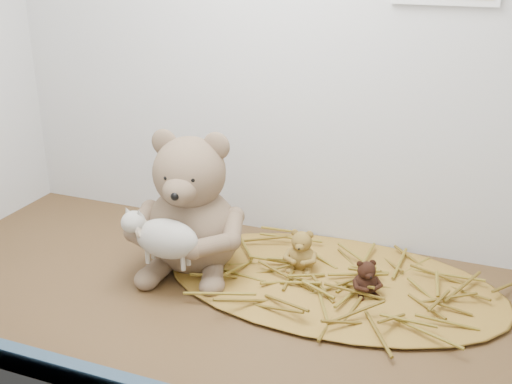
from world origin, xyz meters
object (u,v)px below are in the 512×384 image
at_px(toy_lamb, 167,239).
at_px(mini_teddy_tan, 302,248).
at_px(mini_teddy_brown, 366,276).
at_px(main_teddy, 192,202).

bearing_deg(toy_lamb, mini_teddy_tan, 37.51).
distance_m(toy_lamb, mini_teddy_brown, 0.35).
distance_m(main_teddy, mini_teddy_brown, 0.34).
xyz_separation_m(toy_lamb, mini_teddy_tan, (0.20, 0.15, -0.05)).
xyz_separation_m(main_teddy, mini_teddy_tan, (0.20, 0.06, -0.08)).
distance_m(main_teddy, toy_lamb, 0.10).
xyz_separation_m(toy_lamb, mini_teddy_brown, (0.33, 0.10, -0.06)).
bearing_deg(mini_teddy_tan, mini_teddy_brown, -26.11).
height_order(toy_lamb, mini_teddy_brown, toy_lamb).
relative_size(main_teddy, toy_lamb, 1.78).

